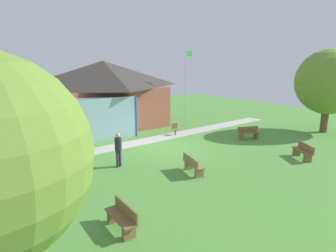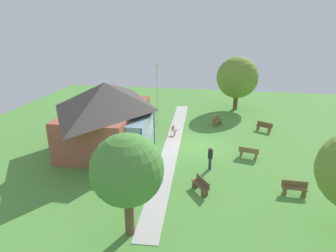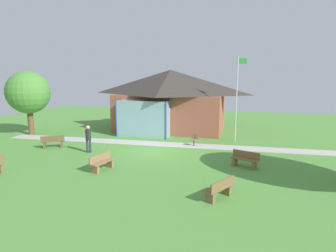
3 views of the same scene
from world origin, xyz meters
name	(u,v)px [view 1 (image 1 of 3)]	position (x,y,z in m)	size (l,w,h in m)	color
ground_plane	(166,147)	(0.00, 0.00, 0.00)	(44.00, 44.00, 0.00)	#54933D
pavilion	(104,94)	(-0.89, 7.09, 2.75)	(10.04, 6.99, 5.27)	#A35642
footpath	(150,140)	(0.00, 1.93, 0.01)	(24.04, 1.30, 0.03)	#BCB7B2
flagpole	(186,85)	(4.96, 4.21, 3.38)	(0.64, 0.08, 6.16)	silver
bench_front_center	(193,165)	(-1.44, -4.20, 0.40)	(0.80, 1.56, 0.84)	olive
bench_mid_left	(55,169)	(-6.87, -0.93, 0.40)	(1.49, 1.20, 0.84)	brown
bench_front_right	(303,152)	(4.78, -6.11, 0.40)	(1.14, 1.52, 0.84)	brown
bench_front_left	(122,218)	(-6.28, -6.47, 0.40)	(0.47, 1.51, 0.84)	brown
bench_mid_right	(248,133)	(5.71, -1.69, 0.40)	(1.56, 0.96, 0.84)	brown
patio_chair_lawn_spare	(175,129)	(2.28, 2.10, 0.42)	(0.56, 0.56, 0.86)	#8C6B4C
visitor_strolling_lawn	(118,147)	(-3.89, -1.36, 1.02)	(0.34, 0.34, 1.74)	#2D3347
tree_far_east	(329,82)	(11.89, -3.71, 3.75)	(4.71, 4.71, 6.12)	brown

